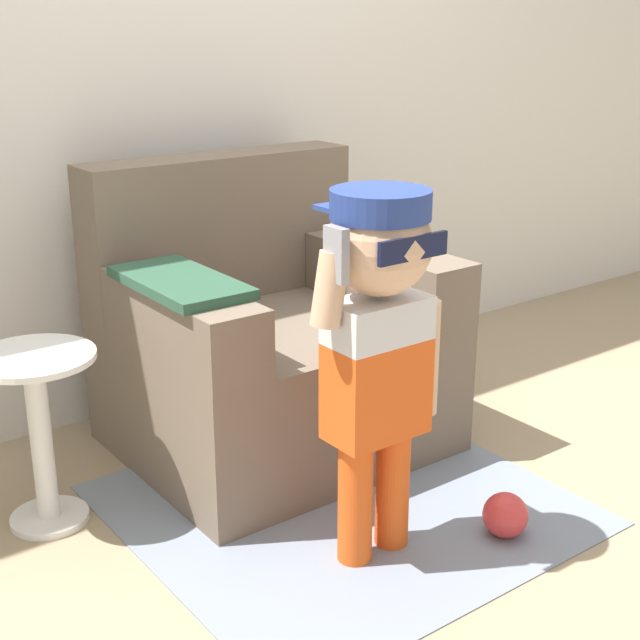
# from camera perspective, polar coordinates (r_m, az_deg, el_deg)

# --- Properties ---
(ground_plane) EXTENTS (10.00, 10.00, 0.00)m
(ground_plane) POSITION_cam_1_polar(r_m,az_deg,el_deg) (3.03, -0.54, -8.17)
(ground_plane) COLOR #998466
(wall_back) EXTENTS (10.00, 0.05, 2.60)m
(wall_back) POSITION_cam_1_polar(r_m,az_deg,el_deg) (3.28, -8.07, 17.34)
(wall_back) COLOR silver
(wall_back) RESTS_ON ground_plane
(armchair) EXTENTS (0.99, 0.86, 0.94)m
(armchair) POSITION_cam_1_polar(r_m,az_deg,el_deg) (2.96, -3.38, -1.63)
(armchair) COLOR #6B5B4C
(armchair) RESTS_ON ground_plane
(person_child) EXTENTS (0.40, 0.30, 0.99)m
(person_child) POSITION_cam_1_polar(r_m,az_deg,el_deg) (2.21, 3.78, -0.07)
(person_child) COLOR #E05119
(person_child) RESTS_ON ground_plane
(side_table) EXTENTS (0.34, 0.34, 0.51)m
(side_table) POSITION_cam_1_polar(r_m,az_deg,el_deg) (2.60, -17.52, -6.31)
(side_table) COLOR white
(side_table) RESTS_ON ground_plane
(rug) EXTENTS (1.21, 1.17, 0.01)m
(rug) POSITION_cam_1_polar(r_m,az_deg,el_deg) (2.70, 1.40, -11.70)
(rug) COLOR gray
(rug) RESTS_ON ground_plane
(toy_ball) EXTENTS (0.13, 0.13, 0.13)m
(toy_ball) POSITION_cam_1_polar(r_m,az_deg,el_deg) (2.58, 11.78, -12.12)
(toy_ball) COLOR #D13838
(toy_ball) RESTS_ON ground_plane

